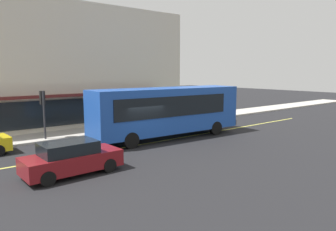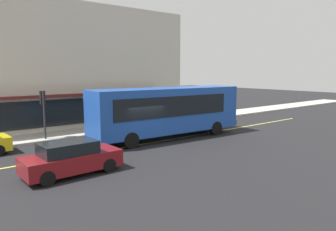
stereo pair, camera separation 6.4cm
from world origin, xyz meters
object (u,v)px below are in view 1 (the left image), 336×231
at_px(car_maroon, 71,158).
at_px(pedestrian_at_corner, 203,105).
at_px(traffic_light, 43,103).
at_px(car_teal, 186,117).
at_px(bus, 168,110).

distance_m(car_maroon, pedestrian_at_corner, 19.62).
relative_size(traffic_light, car_maroon, 0.74).
bearing_deg(car_teal, pedestrian_at_corner, 30.54).
bearing_deg(traffic_light, bus, -32.99).
bearing_deg(bus, traffic_light, 147.01).
height_order(traffic_light, car_teal, traffic_light).
xyz_separation_m(car_maroon, pedestrian_at_corner, (17.38, 9.09, 0.51)).
height_order(bus, car_maroon, bus).
relative_size(bus, traffic_light, 3.51).
bearing_deg(pedestrian_at_corner, traffic_light, -175.76).
xyz_separation_m(traffic_light, car_teal, (11.20, -1.69, -1.79)).
relative_size(bus, pedestrian_at_corner, 6.17).
distance_m(car_teal, car_maroon, 13.95).
xyz_separation_m(bus, car_teal, (4.20, 2.85, -1.24)).
xyz_separation_m(car_teal, pedestrian_at_corner, (4.88, 2.88, 0.51)).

